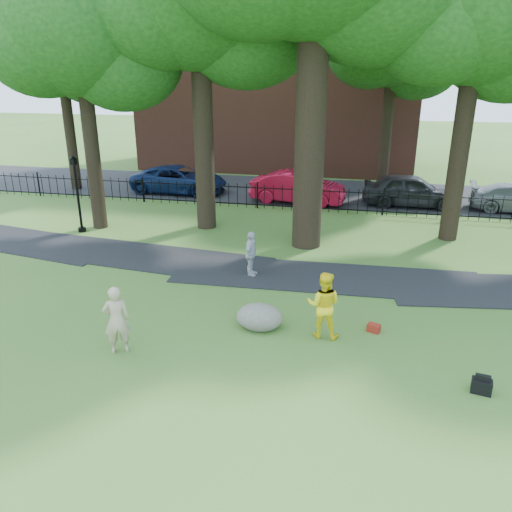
% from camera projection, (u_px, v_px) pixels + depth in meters
% --- Properties ---
extents(ground, '(120.00, 120.00, 0.00)m').
position_uv_depth(ground, '(274.00, 332.00, 13.02)').
color(ground, '#345E20').
rests_on(ground, ground).
extents(footpath, '(36.07, 3.85, 0.03)m').
position_uv_depth(footpath, '(325.00, 278.00, 16.39)').
color(footpath, black).
rests_on(footpath, ground).
extents(street, '(80.00, 7.00, 0.02)m').
position_uv_depth(street, '(325.00, 193.00, 27.66)').
color(street, black).
rests_on(street, ground).
extents(iron_fence, '(44.00, 0.04, 1.20)m').
position_uv_depth(iron_fence, '(319.00, 199.00, 23.79)').
color(iron_fence, black).
rests_on(iron_fence, ground).
extents(brick_building, '(18.00, 8.00, 12.00)m').
position_uv_depth(brick_building, '(280.00, 76.00, 33.66)').
color(brick_building, brown).
rests_on(brick_building, ground).
extents(tree_row, '(26.82, 7.96, 12.42)m').
position_uv_depth(tree_row, '(333.00, 17.00, 17.74)').
color(tree_row, black).
rests_on(tree_row, ground).
extents(woman, '(0.74, 0.65, 1.71)m').
position_uv_depth(woman, '(117.00, 320.00, 11.81)').
color(woman, tan).
rests_on(woman, ground).
extents(man, '(0.88, 0.70, 1.76)m').
position_uv_depth(man, '(324.00, 305.00, 12.52)').
color(man, yellow).
rests_on(man, ground).
extents(pedestrian, '(0.46, 0.92, 1.52)m').
position_uv_depth(pedestrian, '(251.00, 254.00, 16.30)').
color(pedestrian, '#B6B6BB').
rests_on(pedestrian, ground).
extents(boulder, '(1.48, 1.30, 0.72)m').
position_uv_depth(boulder, '(259.00, 315.00, 13.11)').
color(boulder, '#6B6459').
rests_on(boulder, ground).
extents(lamppost, '(0.32, 0.32, 3.20)m').
position_uv_depth(lamppost, '(78.00, 195.00, 20.51)').
color(lamppost, black).
rests_on(lamppost, ground).
extents(backpack, '(0.45, 0.33, 0.31)m').
position_uv_depth(backpack, '(481.00, 386.00, 10.52)').
color(backpack, black).
rests_on(backpack, ground).
extents(red_bag, '(0.37, 0.31, 0.22)m').
position_uv_depth(red_bag, '(374.00, 328.00, 12.98)').
color(red_bag, maroon).
rests_on(red_bag, ground).
extents(red_sedan, '(4.91, 2.17, 1.57)m').
position_uv_depth(red_sedan, '(298.00, 188.00, 25.34)').
color(red_sedan, '#AC0D28').
rests_on(red_sedan, ground).
extents(navy_van, '(5.30, 2.57, 1.45)m').
position_uv_depth(navy_van, '(179.00, 179.00, 27.47)').
color(navy_van, '#0D1D43').
rests_on(navy_van, ground).
extents(grey_car, '(4.73, 1.93, 1.61)m').
position_uv_depth(grey_car, '(411.00, 190.00, 24.69)').
color(grey_car, black).
rests_on(grey_car, ground).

